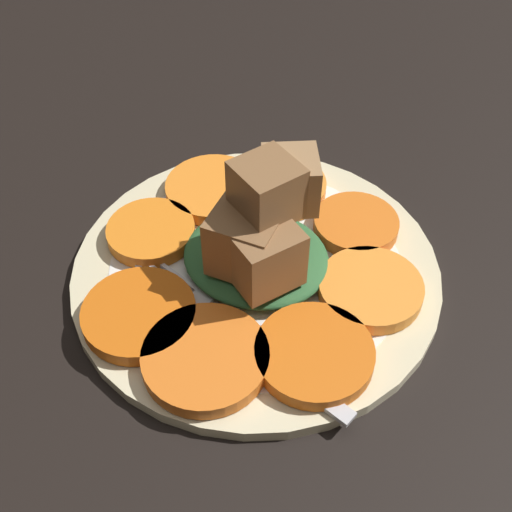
{
  "coord_description": "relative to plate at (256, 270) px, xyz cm",
  "views": [
    {
      "loc": [
        14.14,
        -29.55,
        38.89
      ],
      "look_at": [
        0.0,
        0.0,
        4.1
      ],
      "focal_mm": 45.0,
      "sensor_mm": 36.0,
      "label": 1
    }
  ],
  "objects": [
    {
      "name": "carrot_slice_6",
      "position": [
        -1.88,
        8.45,
        1.14
      ],
      "size": [
        7.9,
        7.9,
        1.11
      ],
      "primitive_type": "cylinder",
      "color": "orange",
      "rests_on": "plate"
    },
    {
      "name": "carrot_slice_5",
      "position": [
        5.49,
        6.88,
        1.14
      ],
      "size": [
        6.71,
        6.71,
        1.11
      ],
      "primitive_type": "cylinder",
      "color": "orange",
      "rests_on": "plate"
    },
    {
      "name": "carrot_slice_0",
      "position": [
        -8.71,
        -0.85,
        1.14
      ],
      "size": [
        6.91,
        6.91,
        1.11
      ],
      "primitive_type": "cylinder",
      "color": "orange",
      "rests_on": "plate"
    },
    {
      "name": "plate",
      "position": [
        0.0,
        0.0,
        0.0
      ],
      "size": [
        27.81,
        27.81,
        1.05
      ],
      "color": "beige",
      "rests_on": "table_slab"
    },
    {
      "name": "center_pile",
      "position": [
        0.46,
        -0.44,
        4.23
      ],
      "size": [
        11.07,
        10.26,
        9.79
      ],
      "color": "#2D6033",
      "rests_on": "plate"
    },
    {
      "name": "table_slab",
      "position": [
        0.0,
        0.0,
        -1.52
      ],
      "size": [
        120.0,
        120.0,
        2.0
      ],
      "primitive_type": "cube",
      "color": "black",
      "rests_on": "ground"
    },
    {
      "name": "carrot_slice_4",
      "position": [
        8.67,
        1.02,
        1.14
      ],
      "size": [
        7.57,
        7.57,
        1.11
      ],
      "primitive_type": "cylinder",
      "color": "orange",
      "rests_on": "plate"
    },
    {
      "name": "carrot_slice_1",
      "position": [
        -5.12,
        -8.16,
        1.14
      ],
      "size": [
        7.98,
        7.98,
        1.11
      ],
      "primitive_type": "cylinder",
      "color": "#D45F12",
      "rests_on": "plate"
    },
    {
      "name": "carrot_slice_2",
      "position": [
        0.8,
        -9.36,
        1.14
      ],
      "size": [
        8.47,
        8.47,
        1.11
      ],
      "primitive_type": "cylinder",
      "color": "orange",
      "rests_on": "plate"
    },
    {
      "name": "fork",
      "position": [
        1.07,
        -6.43,
        0.78
      ],
      "size": [
        19.32,
        7.12,
        0.4
      ],
      "rotation": [
        0.0,
        0.0,
        -0.28
      ],
      "color": "silver",
      "rests_on": "plate"
    },
    {
      "name": "carrot_slice_3",
      "position": [
        7.13,
        -5.97,
        1.14
      ],
      "size": [
        7.98,
        7.98,
        1.11
      ],
      "primitive_type": "cylinder",
      "color": "#D66014",
      "rests_on": "plate"
    },
    {
      "name": "carrot_slice_7",
      "position": [
        -6.74,
        5.8,
        1.14
      ],
      "size": [
        8.01,
        8.01,
        1.11
      ],
      "primitive_type": "cylinder",
      "color": "orange",
      "rests_on": "plate"
    }
  ]
}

